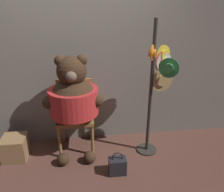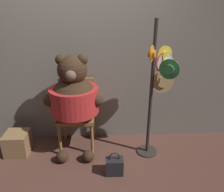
# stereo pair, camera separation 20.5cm
# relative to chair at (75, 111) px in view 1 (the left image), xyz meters

# --- Properties ---
(ground_plane) EXTENTS (14.00, 14.00, 0.00)m
(ground_plane) POSITION_rel_chair_xyz_m (0.11, -0.41, -0.54)
(ground_plane) COLOR brown
(wall_back) EXTENTS (8.00, 0.10, 2.45)m
(wall_back) POSITION_rel_chair_xyz_m (0.11, 0.24, 0.68)
(wall_back) COLOR gray
(wall_back) RESTS_ON ground_plane
(chair) EXTENTS (0.49, 0.44, 0.98)m
(chair) POSITION_rel_chair_xyz_m (0.00, 0.00, 0.00)
(chair) COLOR #9E703D
(chair) RESTS_ON ground_plane
(teddy_bear) EXTENTS (0.76, 0.67, 1.36)m
(teddy_bear) POSITION_rel_chair_xyz_m (-0.00, -0.15, 0.26)
(teddy_bear) COLOR #3D2819
(teddy_bear) RESTS_ON ground_plane
(hat_display_rack) EXTENTS (0.42, 0.33, 1.78)m
(hat_display_rack) POSITION_rel_chair_xyz_m (1.06, -0.25, 0.47)
(hat_display_rack) COLOR #332D28
(hat_display_rack) RESTS_ON ground_plane
(handbag_on_ground) EXTENTS (0.21, 0.14, 0.30)m
(handbag_on_ground) POSITION_rel_chair_xyz_m (0.50, -0.66, -0.43)
(handbag_on_ground) COLOR #232328
(handbag_on_ground) RESTS_ON ground_plane
(wooden_crate) EXTENTS (0.31, 0.31, 0.31)m
(wooden_crate) POSITION_rel_chair_xyz_m (-0.81, -0.20, -0.39)
(wooden_crate) COLOR #937047
(wooden_crate) RESTS_ON ground_plane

